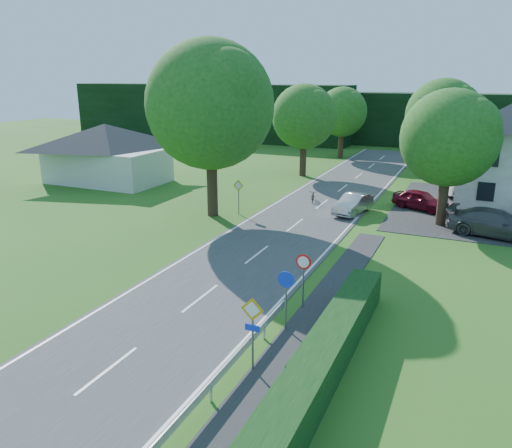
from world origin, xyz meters
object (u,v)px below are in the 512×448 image
at_px(parked_car_silver_a, 478,188).
at_px(motorcycle, 313,196).
at_px(moving_car, 353,204).
at_px(parked_car_red, 421,200).
at_px(parasol, 456,195).
at_px(streetlight, 443,151).
at_px(parked_car_grey, 496,223).

bearing_deg(parked_car_silver_a, motorcycle, 104.25).
bearing_deg(motorcycle, moving_car, -46.32).
height_order(moving_car, motorcycle, moving_car).
distance_m(motorcycle, parked_car_red, 7.80).
relative_size(motorcycle, parked_car_red, 0.41).
xyz_separation_m(parked_car_red, parked_car_silver_a, (3.65, 5.21, 0.14)).
xyz_separation_m(parked_car_red, parasol, (2.23, 1.77, 0.20)).
bearing_deg(parked_car_red, parasol, -28.14).
xyz_separation_m(moving_car, parked_car_red, (4.15, 3.05, 0.01)).
relative_size(streetlight, parasol, 4.06).
xyz_separation_m(parked_car_red, parked_car_grey, (4.83, -4.71, 0.11)).
height_order(moving_car, parked_car_silver_a, parked_car_silver_a).
bearing_deg(moving_car, parked_car_grey, 0.16).
bearing_deg(parked_car_grey, parked_car_silver_a, 17.82).
height_order(streetlight, moving_car, streetlight).
bearing_deg(parasol, parked_car_grey, -68.12).
height_order(streetlight, parked_car_silver_a, streetlight).
relative_size(motorcycle, parked_car_silver_a, 0.33).
xyz_separation_m(moving_car, motorcycle, (-3.59, 2.09, -0.24)).
height_order(motorcycle, parasol, parasol).
bearing_deg(motorcycle, parked_car_silver_a, 12.36).
relative_size(parked_car_red, parked_car_silver_a, 0.80).
bearing_deg(parasol, parked_car_red, -141.63).
xyz_separation_m(moving_car, parasol, (6.38, 4.82, 0.21)).
bearing_deg(parked_car_silver_a, streetlight, 145.68).
relative_size(moving_car, parked_car_red, 1.02).
height_order(parked_car_red, parasol, parasol).
relative_size(streetlight, parked_car_silver_a, 1.59).
distance_m(streetlight, parked_car_red, 4.18).
height_order(moving_car, parked_car_red, parked_car_red).
xyz_separation_m(moving_car, parked_car_silver_a, (7.80, 8.26, 0.16)).
bearing_deg(streetlight, moving_car, -163.17).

